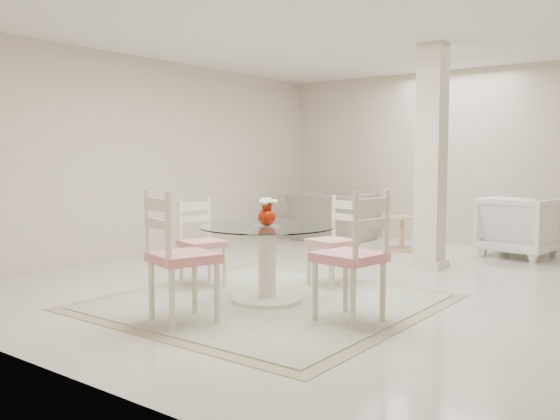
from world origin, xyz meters
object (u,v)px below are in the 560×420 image
Objects in this scene: dining_chair_east at (357,247)px; side_table at (402,235)px; red_vase at (267,212)px; dining_chair_north at (337,234)px; dining_chair_south at (174,247)px; column at (431,157)px; armchair_white at (519,226)px; dining_chair_west at (199,235)px; recliner_taupe at (332,217)px; dining_table at (267,264)px.

dining_chair_east is 2.39× the size of side_table.
red_vase is 1.06m from dining_chair_north.
red_vase is at bearing -80.13° from dining_chair_south.
dining_chair_south is (-0.27, -2.03, 0.08)m from dining_chair_north.
armchair_white is at bearing 67.44° from column.
side_table is at bearing 95.96° from red_vase.
dining_chair_west is (-1.49, -2.45, -0.81)m from column.
dining_chair_west is 3.89m from recliner_taupe.
column is 2.97× the size of armchair_white.
red_vase reaches higher than recliner_taupe.
dining_chair_south reaches higher than side_table.
dining_chair_north is at bearing -33.79° from dining_chair_west.
recliner_taupe reaches higher than side_table.
column is 2.81m from dining_table.
armchair_white is at bearing 74.70° from dining_table.
dining_chair_east reaches higher than recliner_taupe.
column reaches higher than recliner_taupe.
recliner_taupe is at bearing 11.33° from armchair_white.
dining_chair_north is 2.04m from dining_chair_south.
side_table is at bearing -69.42° from dining_chair_south.
column is 2.81m from recliner_taupe.
column is 10.53× the size of red_vase.
side_table is (-0.51, 2.64, -0.32)m from dining_chair_north.
column is at bearing 79.30° from dining_table.
dining_chair_east is 1.00× the size of dining_chair_south.
dining_chair_east is 4.94m from recliner_taupe.
red_vase is at bearing -18.43° from dining_table.
dining_chair_west is at bearing -35.39° from dining_chair_south.
dining_table is at bearing -78.97° from dining_chair_west.
dining_chair_south is at bearing 108.22° from recliner_taupe.
recliner_taupe reaches higher than dining_table.
dining_chair_east is at bearing -124.77° from dining_chair_south.
armchair_white is (1.00, 3.11, -0.13)m from dining_chair_north.
red_vase is 3.72m from side_table.
red_vase is at bearing -78.98° from dining_chair_west.
dining_table is 4.33m from recliner_taupe.
column reaches higher than dining_chair_north.
dining_chair_south is at bearing -43.89° from dining_chair_east.
dining_chair_east is at bearing -78.90° from column.
dining_chair_west reaches higher than red_vase.
column reaches higher than red_vase.
recliner_taupe is at bearing -137.12° from dining_chair_east.
dining_chair_south is 5.23m from recliner_taupe.
red_vase is 0.21× the size of dining_chair_south.
dining_table is 1.03m from dining_chair_west.
dining_chair_south is 5.30m from armchair_white.
dining_chair_east is at bearing -78.65° from dining_chair_west.
dining_chair_north is (-0.89, 1.13, -0.08)m from dining_chair_east.
side_table is (1.39, -0.30, -0.16)m from recliner_taupe.
dining_chair_west is at bearing -121.39° from column.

